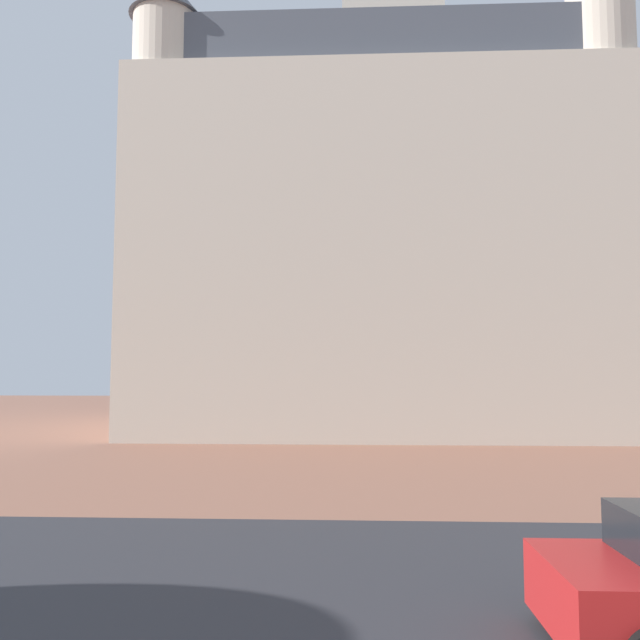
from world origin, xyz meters
TOP-DOWN VIEW (x-y plane):
  - ground_plane at (0.00, 10.00)m, footprint 120.00×120.00m
  - street_asphalt_strip at (0.00, 7.15)m, footprint 120.00×7.83m
  - landmark_building at (2.17, 31.02)m, footprint 22.29×15.69m

SIDE VIEW (x-z plane):
  - ground_plane at x=0.00m, z-range 0.00..0.00m
  - street_asphalt_strip at x=0.00m, z-range 0.00..0.00m
  - landmark_building at x=2.17m, z-range -6.86..26.84m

